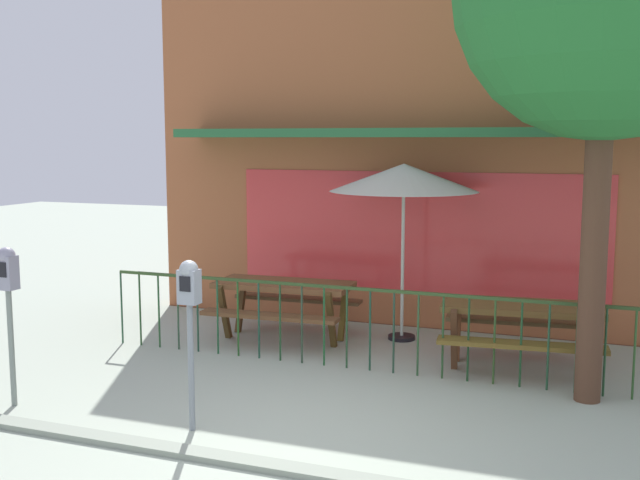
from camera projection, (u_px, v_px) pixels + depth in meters
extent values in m
plane|color=#A5B09E|center=(300.00, 439.00, 6.76)|extent=(40.00, 40.00, 0.00)
cube|color=brown|center=(418.00, 323.00, 11.01)|extent=(8.02, 0.54, 0.01)
cube|color=#A35935|center=(421.00, 146.00, 10.67)|extent=(8.02, 0.50, 5.10)
cube|color=#D83838|center=(415.00, 233.00, 10.59)|extent=(5.21, 0.02, 1.70)
cube|color=#256235|center=(411.00, 133.00, 10.07)|extent=(6.82, 0.75, 0.12)
cube|color=#2C451F|center=(370.00, 290.00, 8.62)|extent=(6.74, 0.04, 0.04)
cylinder|color=#264C32|center=(122.00, 308.00, 9.85)|extent=(0.02, 0.02, 0.95)
cylinder|color=#224623|center=(140.00, 309.00, 9.76)|extent=(0.02, 0.02, 0.95)
cylinder|color=#234E29|center=(159.00, 311.00, 9.66)|extent=(0.02, 0.02, 0.95)
cylinder|color=#2B4830|center=(178.00, 313.00, 9.56)|extent=(0.02, 0.02, 0.95)
cylinder|color=#1E412E|center=(198.00, 314.00, 9.46)|extent=(0.02, 0.02, 0.95)
cylinder|color=#1D4D2D|center=(218.00, 316.00, 9.37)|extent=(0.02, 0.02, 0.95)
cylinder|color=#21501F|center=(238.00, 318.00, 9.27)|extent=(0.02, 0.02, 0.95)
cylinder|color=#1A4330|center=(259.00, 320.00, 9.17)|extent=(0.02, 0.02, 0.95)
cylinder|color=#1D4223|center=(280.00, 322.00, 9.07)|extent=(0.02, 0.02, 0.95)
cylinder|color=#273D2A|center=(302.00, 324.00, 8.98)|extent=(0.02, 0.02, 0.95)
cylinder|color=#1A4E26|center=(324.00, 326.00, 8.88)|extent=(0.02, 0.02, 0.95)
cylinder|color=#214426|center=(347.00, 328.00, 8.78)|extent=(0.02, 0.02, 0.95)
cylinder|color=#19402B|center=(370.00, 330.00, 8.68)|extent=(0.02, 0.02, 0.95)
cylinder|color=#213D2C|center=(394.00, 332.00, 8.59)|extent=(0.02, 0.02, 0.95)
cylinder|color=#284D2A|center=(418.00, 335.00, 8.49)|extent=(0.02, 0.02, 0.95)
cylinder|color=#254924|center=(443.00, 337.00, 8.39)|extent=(0.02, 0.02, 0.95)
cylinder|color=#1A3E20|center=(468.00, 339.00, 8.29)|extent=(0.02, 0.02, 0.95)
cylinder|color=#2B4920|center=(494.00, 342.00, 8.20)|extent=(0.02, 0.02, 0.95)
cylinder|color=#1A4222|center=(521.00, 344.00, 8.10)|extent=(0.02, 0.02, 0.95)
cylinder|color=#1F482D|center=(548.00, 347.00, 8.00)|extent=(0.02, 0.02, 0.95)
cylinder|color=#1F4E2B|center=(576.00, 349.00, 7.91)|extent=(0.02, 0.02, 0.95)
cylinder|color=#1F4425|center=(605.00, 352.00, 7.81)|extent=(0.02, 0.02, 0.95)
cylinder|color=#295023|center=(634.00, 354.00, 7.71)|extent=(0.02, 0.02, 0.95)
cube|color=brown|center=(284.00, 285.00, 10.01)|extent=(1.84, 0.85, 0.07)
cube|color=brown|center=(269.00, 316.00, 9.53)|extent=(1.81, 0.35, 0.05)
cube|color=brown|center=(298.00, 299.00, 10.57)|extent=(1.81, 0.35, 0.05)
cube|color=#4E381B|center=(224.00, 313.00, 10.02)|extent=(0.09, 0.35, 0.78)
cube|color=#50371D|center=(241.00, 304.00, 10.55)|extent=(0.09, 0.35, 0.78)
cube|color=#4E3919|center=(331.00, 321.00, 9.57)|extent=(0.09, 0.35, 0.78)
cube|color=brown|center=(343.00, 311.00, 10.10)|extent=(0.09, 0.35, 0.78)
cube|color=brown|center=(522.00, 307.00, 8.68)|extent=(1.87, 0.94, 0.07)
cube|color=brown|center=(521.00, 345.00, 8.20)|extent=(1.82, 0.45, 0.05)
cube|color=brown|center=(521.00, 321.00, 9.25)|extent=(1.82, 0.45, 0.05)
cube|color=brown|center=(454.00, 340.00, 8.65)|extent=(0.11, 0.35, 0.78)
cube|color=brown|center=(458.00, 329.00, 9.18)|extent=(0.11, 0.35, 0.78)
cube|color=brown|center=(591.00, 349.00, 8.28)|extent=(0.11, 0.35, 0.78)
cube|color=brown|center=(586.00, 336.00, 8.82)|extent=(0.11, 0.35, 0.78)
cylinder|color=black|center=(402.00, 337.00, 10.11)|extent=(0.36, 0.36, 0.05)
cylinder|color=beige|center=(403.00, 255.00, 9.96)|extent=(0.04, 0.04, 2.28)
cone|color=beige|center=(404.00, 177.00, 9.83)|extent=(1.94, 1.94, 0.36)
cylinder|color=slate|center=(11.00, 348.00, 7.52)|extent=(0.06, 0.06, 1.18)
cube|color=gray|center=(7.00, 273.00, 7.42)|extent=(0.18, 0.14, 0.34)
sphere|color=#8E8AA0|center=(6.00, 256.00, 7.40)|extent=(0.17, 0.17, 0.17)
cube|color=black|center=(1.00, 270.00, 7.35)|extent=(0.11, 0.01, 0.15)
cylinder|color=slate|center=(191.00, 367.00, 6.88)|extent=(0.06, 0.06, 1.18)
cube|color=gray|center=(189.00, 287.00, 6.78)|extent=(0.18, 0.14, 0.31)
sphere|color=#8F979F|center=(189.00, 270.00, 6.76)|extent=(0.17, 0.17, 0.17)
cube|color=black|center=(185.00, 284.00, 6.71)|extent=(0.11, 0.01, 0.14)
cylinder|color=#513424|center=(594.00, 241.00, 7.53)|extent=(0.26, 0.26, 3.29)
cube|color=gray|center=(269.00, 469.00, 6.14)|extent=(11.23, 0.20, 0.11)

